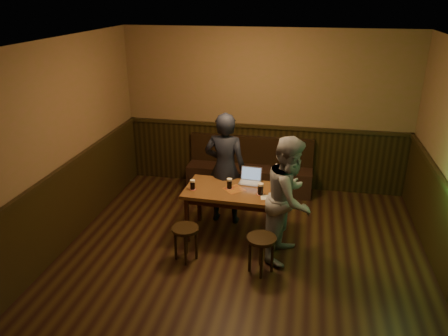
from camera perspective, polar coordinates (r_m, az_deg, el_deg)
room at (r=5.15m, az=2.05°, el=-2.49°), size 5.04×6.04×2.84m
bench at (r=7.82m, az=3.35°, el=-0.69°), size 2.20×0.50×0.95m
pub_table at (r=6.22m, az=1.32°, el=-3.61°), size 1.41×0.83×0.74m
stool_left at (r=5.81m, az=-5.06°, el=-8.57°), size 0.43×0.43×0.48m
stool_right at (r=5.56m, az=4.91°, el=-9.89°), size 0.42×0.42×0.51m
pint_left at (r=6.16m, az=-4.12°, el=-2.18°), size 0.09×0.09×0.14m
pint_mid at (r=6.17m, az=0.72°, el=-2.04°), size 0.10×0.10×0.15m
pint_right at (r=6.01m, az=4.79°, el=-2.74°), size 0.11×0.11×0.16m
laptop at (r=6.38m, az=3.47°, el=-1.41°), size 0.32×0.27×0.22m
menu at (r=5.96m, az=5.87°, el=-3.84°), size 0.24×0.19×0.00m
person_suit at (r=6.55m, az=0.14°, el=-0.08°), size 0.65×0.45×1.73m
person_grey at (r=5.74m, az=8.54°, el=-3.98°), size 0.82×0.95×1.68m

